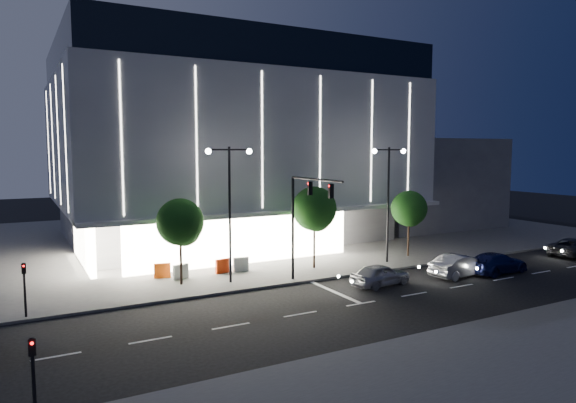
% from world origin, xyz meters
% --- Properties ---
extents(ground, '(160.00, 160.00, 0.00)m').
position_xyz_m(ground, '(0.00, 0.00, 0.00)').
color(ground, black).
rests_on(ground, ground).
extents(sidewalk_museum, '(70.00, 40.00, 0.15)m').
position_xyz_m(sidewalk_museum, '(5.00, 24.00, 0.07)').
color(sidewalk_museum, '#474747').
rests_on(sidewalk_museum, ground).
extents(sidewalk_near, '(70.00, 10.00, 0.15)m').
position_xyz_m(sidewalk_near, '(5.00, -12.00, 0.07)').
color(sidewalk_near, '#474747').
rests_on(sidewalk_near, ground).
extents(museum, '(30.00, 25.80, 18.00)m').
position_xyz_m(museum, '(2.98, 22.31, 9.27)').
color(museum, '#4C4C51').
rests_on(museum, ground).
extents(annex_building, '(16.00, 20.00, 10.00)m').
position_xyz_m(annex_building, '(26.00, 24.00, 5.00)').
color(annex_building, '#4C4C51').
rests_on(annex_building, ground).
extents(traffic_mast, '(0.33, 5.89, 7.07)m').
position_xyz_m(traffic_mast, '(1.00, 3.34, 5.03)').
color(traffic_mast, black).
rests_on(traffic_mast, ground).
extents(street_lamp_west, '(3.16, 0.36, 9.00)m').
position_xyz_m(street_lamp_west, '(-3.00, 6.00, 5.96)').
color(street_lamp_west, black).
rests_on(street_lamp_west, ground).
extents(street_lamp_east, '(3.16, 0.36, 9.00)m').
position_xyz_m(street_lamp_east, '(10.00, 6.00, 5.96)').
color(street_lamp_east, black).
rests_on(street_lamp_east, ground).
extents(ped_signal_far, '(0.22, 0.24, 3.00)m').
position_xyz_m(ped_signal_far, '(-15.00, 4.50, 1.89)').
color(ped_signal_far, black).
rests_on(ped_signal_far, ground).
extents(ped_signal_near, '(0.22, 0.24, 3.00)m').
position_xyz_m(ped_signal_near, '(-15.00, -7.50, 1.89)').
color(ped_signal_near, black).
rests_on(ped_signal_near, ground).
extents(tree_left, '(3.02, 3.02, 5.72)m').
position_xyz_m(tree_left, '(-5.97, 7.02, 4.03)').
color(tree_left, black).
rests_on(tree_left, ground).
extents(tree_mid, '(3.25, 3.25, 6.15)m').
position_xyz_m(tree_mid, '(4.03, 7.02, 4.33)').
color(tree_mid, black).
rests_on(tree_mid, ground).
extents(tree_right, '(2.91, 2.91, 5.51)m').
position_xyz_m(tree_right, '(13.03, 7.02, 3.88)').
color(tree_right, black).
rests_on(tree_right, ground).
extents(car_lead, '(4.42, 2.20, 1.45)m').
position_xyz_m(car_lead, '(5.44, 1.09, 0.72)').
color(car_lead, '#A6A7AD').
rests_on(car_lead, ground).
extents(car_second, '(4.94, 2.11, 1.58)m').
position_xyz_m(car_second, '(11.85, 0.39, 0.79)').
color(car_second, '#A5A7AD').
rests_on(car_second, ground).
extents(car_third, '(5.19, 2.33, 1.48)m').
position_xyz_m(car_third, '(14.93, -0.14, 0.74)').
color(car_third, '#151A4F').
rests_on(car_third, ground).
extents(car_fourth, '(5.51, 3.06, 1.46)m').
position_xyz_m(car_fourth, '(25.71, 0.97, 0.73)').
color(car_fourth, '#29292D').
rests_on(car_fourth, ground).
extents(barrier_a, '(1.13, 0.45, 1.00)m').
position_xyz_m(barrier_a, '(-6.65, 9.26, 0.65)').
color(barrier_a, '#EB510D').
rests_on(barrier_a, sidewalk_museum).
extents(barrier_b, '(1.13, 0.55, 1.00)m').
position_xyz_m(barrier_b, '(-5.63, 8.35, 0.65)').
color(barrier_b, silver).
rests_on(barrier_b, sidewalk_museum).
extents(barrier_c, '(1.13, 0.46, 1.00)m').
position_xyz_m(barrier_c, '(-2.51, 8.66, 0.65)').
color(barrier_c, red).
rests_on(barrier_c, sidewalk_museum).
extents(barrier_d, '(1.12, 0.40, 1.00)m').
position_xyz_m(barrier_d, '(-1.18, 8.53, 0.65)').
color(barrier_d, silver).
rests_on(barrier_d, sidewalk_museum).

